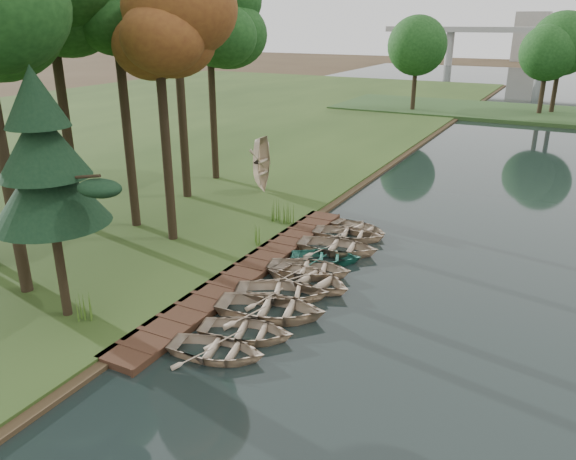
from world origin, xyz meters
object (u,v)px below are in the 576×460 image
at_px(boardwalk, 249,270).
at_px(stored_rowboat, 263,187).
at_px(pine_tree, 44,163).
at_px(rowboat_0, 217,348).
at_px(rowboat_2, 271,306).
at_px(rowboat_1, 246,329).

xyz_separation_m(boardwalk, stored_rowboat, (-4.95, 9.77, 0.50)).
xyz_separation_m(boardwalk, pine_tree, (-3.61, -6.44, 5.62)).
bearing_deg(rowboat_0, pine_tree, 83.32).
distance_m(boardwalk, pine_tree, 9.28).
bearing_deg(boardwalk, rowboat_2, -47.31).
relative_size(rowboat_1, rowboat_2, 0.81).
xyz_separation_m(rowboat_0, rowboat_2, (0.26, 3.05, 0.09)).
bearing_deg(rowboat_1, pine_tree, 91.96).
distance_m(rowboat_0, pine_tree, 8.08).
distance_m(boardwalk, rowboat_1, 5.23).
relative_size(boardwalk, rowboat_2, 4.00).
relative_size(rowboat_1, stored_rowboat, 0.96).
distance_m(stored_rowboat, pine_tree, 17.05).
bearing_deg(stored_rowboat, rowboat_0, -158.11).
height_order(rowboat_1, pine_tree, pine_tree).
xyz_separation_m(boardwalk, rowboat_0, (2.38, -5.92, 0.23)).
distance_m(rowboat_1, pine_tree, 8.45).
relative_size(rowboat_0, stored_rowboat, 0.94).
distance_m(rowboat_1, rowboat_2, 1.67).
height_order(rowboat_0, rowboat_2, rowboat_2).
bearing_deg(rowboat_2, boardwalk, 28.85).
height_order(boardwalk, rowboat_2, rowboat_2).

